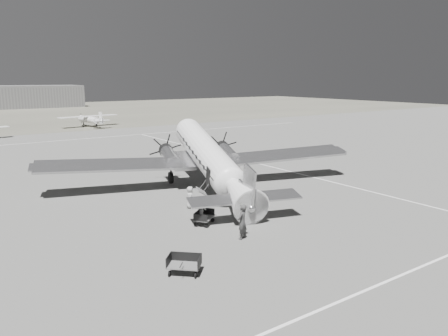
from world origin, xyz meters
TOP-DOWN VIEW (x-y plane):
  - ground at (0.00, 0.00)m, footprint 260.00×260.00m
  - taxi_line_near at (0.00, -14.00)m, footprint 60.00×0.15m
  - taxi_line_right at (12.00, 0.00)m, footprint 0.15×80.00m
  - taxi_line_horizon at (0.00, 40.00)m, footprint 90.00×0.15m
  - grass_infield at (0.00, 95.00)m, footprint 260.00×90.00m
  - hangar_main at (5.00, 120.00)m, footprint 42.00×14.00m
  - dc3_airliner at (1.63, 3.84)m, footprint 30.85×25.34m
  - light_plane_right at (8.80, 55.48)m, footprint 12.34×10.55m
  - baggage_cart_near at (-3.09, -2.84)m, footprint 1.85×1.77m
  - baggage_cart_far at (-7.57, -8.22)m, footprint 1.92×1.90m
  - ground_crew at (-2.66, -6.14)m, footprint 0.86×0.76m
  - ramp_agent at (-2.91, -2.23)m, footprint 0.68×0.81m
  - passenger at (-2.07, 0.63)m, footprint 0.73×0.88m

SIDE VIEW (x-z plane):
  - ground at x=0.00m, z-range 0.00..0.00m
  - grass_infield at x=0.00m, z-range 0.00..0.01m
  - taxi_line_near at x=0.00m, z-range 0.00..0.01m
  - taxi_line_right at x=12.00m, z-range 0.00..0.01m
  - taxi_line_horizon at x=0.00m, z-range 0.00..0.01m
  - baggage_cart_near at x=-3.09m, z-range 0.00..0.85m
  - baggage_cart_far at x=-7.57m, z-range 0.00..0.89m
  - ramp_agent at x=-2.91m, z-range 0.00..1.49m
  - passenger at x=-2.07m, z-range 0.00..1.54m
  - ground_crew at x=-2.66m, z-range 0.00..1.99m
  - light_plane_right at x=8.80m, z-range 0.00..2.32m
  - dc3_airliner at x=1.63m, z-range 0.00..5.08m
  - hangar_main at x=5.00m, z-range 0.00..6.60m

